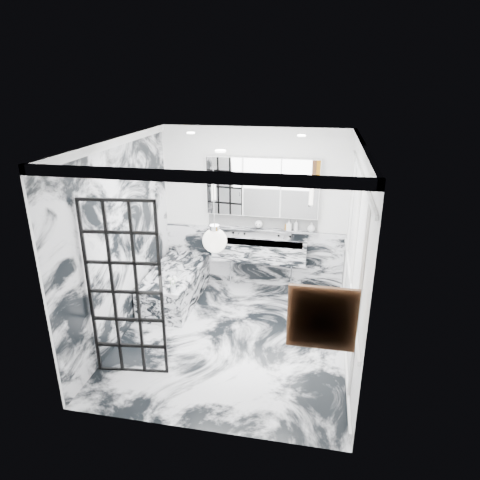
% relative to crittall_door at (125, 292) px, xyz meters
% --- Properties ---
extents(floor, '(3.60, 3.60, 0.00)m').
position_rel_crittall_door_xyz_m(floor, '(1.10, 1.00, -1.14)').
color(floor, silver).
rests_on(floor, ground).
extents(ceiling, '(3.60, 3.60, 0.00)m').
position_rel_crittall_door_xyz_m(ceiling, '(1.10, 1.00, 1.66)').
color(ceiling, white).
rests_on(ceiling, wall_back).
extents(wall_back, '(3.60, 0.00, 3.60)m').
position_rel_crittall_door_xyz_m(wall_back, '(1.10, 2.80, 0.26)').
color(wall_back, white).
rests_on(wall_back, floor).
extents(wall_front, '(3.60, 0.00, 3.60)m').
position_rel_crittall_door_xyz_m(wall_front, '(1.10, -0.80, 0.26)').
color(wall_front, white).
rests_on(wall_front, floor).
extents(wall_left, '(0.00, 3.60, 3.60)m').
position_rel_crittall_door_xyz_m(wall_left, '(-0.50, 1.00, 0.26)').
color(wall_left, white).
rests_on(wall_left, floor).
extents(wall_right, '(0.00, 3.60, 3.60)m').
position_rel_crittall_door_xyz_m(wall_right, '(2.70, 1.00, 0.26)').
color(wall_right, white).
rests_on(wall_right, floor).
extents(marble_clad_back, '(3.18, 0.05, 1.05)m').
position_rel_crittall_door_xyz_m(marble_clad_back, '(1.10, 2.78, -0.61)').
color(marble_clad_back, silver).
rests_on(marble_clad_back, floor).
extents(marble_clad_left, '(0.02, 3.56, 2.68)m').
position_rel_crittall_door_xyz_m(marble_clad_left, '(-0.48, 1.00, 0.20)').
color(marble_clad_left, silver).
rests_on(marble_clad_left, floor).
extents(panel_molding, '(0.03, 3.40, 2.30)m').
position_rel_crittall_door_xyz_m(panel_molding, '(2.68, 1.00, 0.16)').
color(panel_molding, white).
rests_on(panel_molding, floor).
extents(soap_bottle_a, '(0.08, 0.08, 0.19)m').
position_rel_crittall_door_xyz_m(soap_bottle_a, '(1.85, 2.71, 0.05)').
color(soap_bottle_a, '#8C5919').
rests_on(soap_bottle_a, ledge).
extents(soap_bottle_b, '(0.09, 0.09, 0.19)m').
position_rel_crittall_door_xyz_m(soap_bottle_b, '(1.73, 2.71, 0.05)').
color(soap_bottle_b, '#4C4C51').
rests_on(soap_bottle_b, ledge).
extents(soap_bottle_c, '(0.14, 0.14, 0.16)m').
position_rel_crittall_door_xyz_m(soap_bottle_c, '(2.10, 2.71, 0.03)').
color(soap_bottle_c, silver).
rests_on(soap_bottle_c, ledge).
extents(face_pot, '(0.14, 0.14, 0.14)m').
position_rel_crittall_door_xyz_m(face_pot, '(1.20, 2.71, 0.03)').
color(face_pot, white).
rests_on(face_pot, ledge).
extents(amber_bottle, '(0.04, 0.04, 0.10)m').
position_rel_crittall_door_xyz_m(amber_bottle, '(1.67, 2.71, 0.00)').
color(amber_bottle, '#8C5919').
rests_on(amber_bottle, ledge).
extents(flower_vase, '(0.08, 0.08, 0.12)m').
position_rel_crittall_door_xyz_m(flower_vase, '(0.16, 1.16, -0.53)').
color(flower_vase, silver).
rests_on(flower_vase, bathtub).
extents(crittall_door, '(0.88, 0.14, 2.28)m').
position_rel_crittall_door_xyz_m(crittall_door, '(0.00, 0.00, 0.00)').
color(crittall_door, black).
rests_on(crittall_door, floor).
extents(artwork, '(0.53, 0.05, 0.53)m').
position_rel_crittall_door_xyz_m(artwork, '(2.30, -0.76, 0.36)').
color(artwork, orange).
rests_on(artwork, wall_front).
extents(pendant_light, '(0.26, 0.26, 0.26)m').
position_rel_crittall_door_xyz_m(pendant_light, '(1.16, -0.15, 0.80)').
color(pendant_light, white).
rests_on(pendant_light, ceiling).
extents(trough_sink, '(1.60, 0.45, 0.30)m').
position_rel_crittall_door_xyz_m(trough_sink, '(1.25, 2.56, -0.41)').
color(trough_sink, silver).
rests_on(trough_sink, wall_back).
extents(ledge, '(1.90, 0.14, 0.04)m').
position_rel_crittall_door_xyz_m(ledge, '(1.25, 2.72, -0.07)').
color(ledge, silver).
rests_on(ledge, wall_back).
extents(subway_tile, '(1.90, 0.03, 0.23)m').
position_rel_crittall_door_xyz_m(subway_tile, '(1.25, 2.78, 0.07)').
color(subway_tile, white).
rests_on(subway_tile, wall_back).
extents(mirror_cabinet, '(1.90, 0.16, 1.00)m').
position_rel_crittall_door_xyz_m(mirror_cabinet, '(1.25, 2.73, 0.68)').
color(mirror_cabinet, white).
rests_on(mirror_cabinet, wall_back).
extents(sconce_left, '(0.07, 0.07, 0.40)m').
position_rel_crittall_door_xyz_m(sconce_left, '(0.43, 2.63, 0.64)').
color(sconce_left, white).
rests_on(sconce_left, mirror_cabinet).
extents(sconce_right, '(0.07, 0.07, 0.40)m').
position_rel_crittall_door_xyz_m(sconce_right, '(2.07, 2.63, 0.64)').
color(sconce_right, white).
rests_on(sconce_right, mirror_cabinet).
extents(bathtub, '(0.75, 1.65, 0.55)m').
position_rel_crittall_door_xyz_m(bathtub, '(-0.07, 1.90, -0.86)').
color(bathtub, silver).
rests_on(bathtub, floor).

